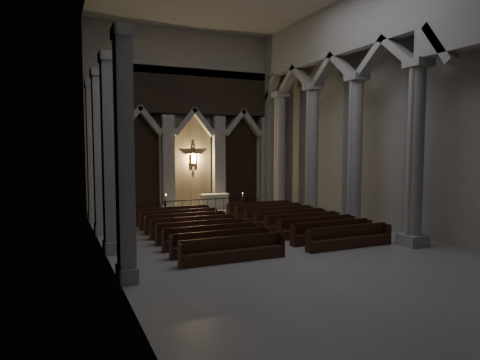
{
  "coord_description": "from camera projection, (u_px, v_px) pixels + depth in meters",
  "views": [
    {
      "loc": [
        -8.85,
        -16.32,
        4.35
      ],
      "look_at": [
        -0.34,
        3.0,
        2.67
      ],
      "focal_mm": 32.0,
      "sensor_mm": 36.0,
      "label": 1
    }
  ],
  "objects": [
    {
      "name": "sanctuary_step",
      "position": [
        199.0,
        210.0,
        28.46
      ],
      "size": [
        8.5,
        2.6,
        0.15
      ],
      "primitive_type": "cube",
      "color": "#9E9C94",
      "rests_on": "ground"
    },
    {
      "name": "pews",
      "position": [
        249.0,
        228.0,
        21.17
      ],
      "size": [
        9.61,
        9.12,
        0.94
      ],
      "color": "black",
      "rests_on": "ground"
    },
    {
      "name": "candle_stand_right",
      "position": [
        243.0,
        206.0,
        28.62
      ],
      "size": [
        0.21,
        0.21,
        1.23
      ],
      "color": "#B08C36",
      "rests_on": "ground"
    },
    {
      "name": "candle_stand_left",
      "position": [
        166.0,
        211.0,
        25.95
      ],
      "size": [
        0.24,
        0.24,
        1.43
      ],
      "color": "#B08C36",
      "rests_on": "ground"
    },
    {
      "name": "room",
      "position": [
        276.0,
        70.0,
        18.19
      ],
      "size": [
        24.0,
        24.1,
        12.0
      ],
      "color": "gray",
      "rests_on": "ground"
    },
    {
      "name": "sanctuary_wall",
      "position": [
        194.0,
        112.0,
        28.79
      ],
      "size": [
        14.0,
        0.77,
        12.0
      ],
      "color": "#9E9C94",
      "rests_on": "ground"
    },
    {
      "name": "right_arcade",
      "position": [
        359.0,
        77.0,
        21.59
      ],
      "size": [
        1.0,
        24.0,
        12.0
      ],
      "color": "#9E9C94",
      "rests_on": "ground"
    },
    {
      "name": "worshipper",
      "position": [
        242.0,
        208.0,
        26.34
      ],
      "size": [
        0.44,
        0.35,
        1.07
      ],
      "primitive_type": "imported",
      "rotation": [
        0.0,
        0.0,
        -0.26
      ],
      "color": "black",
      "rests_on": "ground"
    },
    {
      "name": "altar",
      "position": [
        215.0,
        201.0,
        28.93
      ],
      "size": [
        1.91,
        0.76,
        0.97
      ],
      "color": "#B9B3A2",
      "rests_on": "sanctuary_step"
    },
    {
      "name": "left_pilasters",
      "position": [
        103.0,
        156.0,
        18.96
      ],
      "size": [
        0.6,
        13.0,
        8.03
      ],
      "color": "#9E9C94",
      "rests_on": "ground"
    },
    {
      "name": "altar_rail",
      "position": [
        208.0,
        204.0,
        26.79
      ],
      "size": [
        5.51,
        0.09,
        1.08
      ],
      "color": "black",
      "rests_on": "ground"
    }
  ]
}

